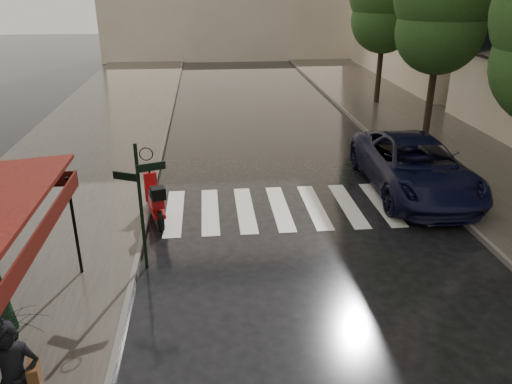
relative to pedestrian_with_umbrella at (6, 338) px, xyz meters
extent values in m
plane|color=black|center=(2.48, 1.70, -1.84)|extent=(120.00, 120.00, 0.00)
cube|color=#38332D|center=(-2.02, 13.70, -1.78)|extent=(6.00, 60.00, 0.12)
cube|color=#38332D|center=(12.73, 13.70, -1.78)|extent=(5.50, 60.00, 0.12)
cube|color=#595651|center=(1.03, 13.70, -1.77)|extent=(0.12, 60.00, 0.16)
cube|color=#595651|center=(9.93, 13.70, -1.77)|extent=(0.12, 60.00, 0.16)
cube|color=silver|center=(1.78, 7.70, -1.84)|extent=(0.50, 3.20, 0.01)
cube|color=silver|center=(2.83, 7.70, -1.84)|extent=(0.50, 3.20, 0.01)
cube|color=silver|center=(3.88, 7.70, -1.84)|extent=(0.50, 3.20, 0.01)
cube|color=silver|center=(4.93, 7.70, -1.84)|extent=(0.50, 3.20, 0.01)
cube|color=silver|center=(5.98, 7.70, -1.84)|extent=(0.50, 3.20, 0.01)
cube|color=silver|center=(7.03, 7.70, -1.84)|extent=(0.50, 3.20, 0.01)
cube|color=silver|center=(8.08, 7.70, -1.84)|extent=(0.50, 3.20, 0.01)
cube|color=silver|center=(9.13, 7.70, -1.84)|extent=(0.50, 3.20, 0.01)
cube|color=#440B09|center=(-0.04, 1.20, 0.51)|extent=(0.04, 7.00, 0.35)
cylinder|color=black|center=(-0.17, 4.45, -0.55)|extent=(0.07, 0.07, 2.35)
cylinder|color=black|center=(1.28, 4.70, -0.29)|extent=(0.08, 0.08, 3.10)
cube|color=black|center=(1.58, 4.70, 0.71)|extent=(0.62, 0.26, 0.18)
cube|color=black|center=(1.00, 4.70, 0.51)|extent=(0.56, 0.29, 0.18)
cylinder|color=black|center=(11.98, 13.70, 0.52)|extent=(0.28, 0.28, 4.48)
sphere|color=#1B3E16|center=(11.98, 13.70, 2.68)|extent=(3.40, 3.40, 3.40)
cylinder|color=black|center=(12.18, 20.70, 0.46)|extent=(0.28, 0.28, 4.37)
sphere|color=#1B3E16|center=(12.18, 20.70, 2.57)|extent=(3.40, 3.40, 3.40)
imported|color=black|center=(0.00, 0.00, -0.75)|extent=(0.79, 0.61, 1.94)
imported|color=black|center=(0.00, 0.00, 0.35)|extent=(1.38, 1.39, 1.05)
cube|color=#472A13|center=(0.24, 0.05, -0.72)|extent=(0.23, 0.39, 0.41)
cylinder|color=black|center=(1.47, 6.62, -1.57)|extent=(0.26, 0.56, 0.55)
cylinder|color=black|center=(1.10, 8.00, -1.57)|extent=(0.26, 0.56, 0.55)
cube|color=maroon|center=(1.28, 7.34, -1.48)|extent=(0.70, 1.52, 0.11)
cube|color=maroon|center=(1.35, 7.06, -1.13)|extent=(0.50, 0.70, 0.32)
cube|color=maroon|center=(1.14, 7.84, -1.04)|extent=(0.39, 0.23, 0.86)
cylinder|color=black|center=(1.11, 7.95, -0.56)|extent=(0.52, 0.18, 0.04)
cube|color=black|center=(1.46, 6.66, -0.76)|extent=(0.44, 0.43, 0.32)
imported|color=black|center=(9.39, 8.62, -0.99)|extent=(3.03, 6.26, 1.72)
cylinder|color=black|center=(-1.02, 2.20, -1.70)|extent=(0.35, 0.35, 0.05)
camera|label=1|loc=(2.86, -5.78, 4.51)|focal=35.00mm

